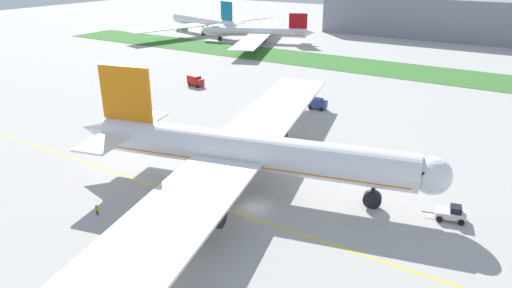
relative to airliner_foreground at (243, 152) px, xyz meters
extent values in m
plane|color=#ADAAA5|center=(5.10, -4.81, -6.32)|extent=(600.00, 600.00, 0.00)
cube|color=yellow|center=(5.10, -7.49, -6.32)|extent=(280.00, 0.36, 0.01)
cube|color=#38722D|center=(5.10, 97.11, -6.27)|extent=(320.00, 24.00, 0.10)
cylinder|color=white|center=(0.94, 0.22, 0.17)|extent=(51.55, 17.57, 5.77)
cube|color=orange|center=(0.94, 0.22, -0.84)|extent=(49.44, 16.65, 0.69)
sphere|color=white|center=(27.59, 6.57, 0.17)|extent=(5.48, 5.48, 5.48)
cone|color=white|center=(-26.70, -6.36, 0.60)|extent=(7.31, 6.24, 4.91)
cube|color=orange|center=(-20.15, -4.80, 7.67)|extent=(9.17, 2.71, 9.24)
cube|color=white|center=(-22.49, 0.58, 1.04)|extent=(7.66, 10.30, 0.40)
cube|color=white|center=(-19.82, -10.65, 1.04)|extent=(7.66, 10.30, 0.40)
cube|color=white|center=(-7.62, 25.03, -0.55)|extent=(21.81, 47.83, 0.46)
cube|color=white|center=(4.48, -25.78, -0.55)|extent=(21.81, 47.83, 0.46)
cylinder|color=#B7BABF|center=(-3.69, 15.22, -2.30)|extent=(6.07, 4.36, 3.17)
cylinder|color=black|center=(-1.03, 15.86, -2.30)|extent=(1.24, 3.35, 3.33)
cylinder|color=#B7BABF|center=(3.56, -15.25, -2.30)|extent=(6.07, 4.36, 3.17)
cylinder|color=black|center=(6.23, -14.62, -2.30)|extent=(1.24, 3.35, 3.33)
cylinder|color=black|center=(20.02, 4.77, -3.83)|extent=(0.60, 0.60, 2.24)
cylinder|color=black|center=(20.02, 4.77, -4.95)|extent=(2.95, 1.84, 2.74)
cylinder|color=black|center=(-3.78, 2.21, -3.83)|extent=(0.60, 0.60, 2.24)
cylinder|color=black|center=(-3.78, 2.21, -4.95)|extent=(2.95, 1.84, 2.74)
cylinder|color=black|center=(-2.38, -3.68, -3.83)|extent=(0.60, 0.60, 2.24)
cylinder|color=black|center=(-2.38, -3.68, -4.95)|extent=(2.95, 1.84, 2.74)
cube|color=black|center=(26.75, 6.37, 0.89)|extent=(2.97, 4.68, 1.04)
sphere|color=black|center=(-18.80, -1.57, 0.69)|extent=(0.40, 0.40, 0.40)
sphere|color=black|center=(-15.33, -0.74, 0.69)|extent=(0.40, 0.40, 0.40)
sphere|color=black|center=(-11.86, 0.08, 0.69)|extent=(0.40, 0.40, 0.40)
sphere|color=black|center=(-8.39, 0.91, 0.69)|extent=(0.40, 0.40, 0.40)
sphere|color=black|center=(-4.92, 1.74, 0.69)|extent=(0.40, 0.40, 0.40)
sphere|color=black|center=(-1.45, 2.56, 0.69)|extent=(0.40, 0.40, 0.40)
sphere|color=black|center=(2.02, 3.39, 0.69)|extent=(0.40, 0.40, 0.40)
sphere|color=black|center=(5.49, 4.21, 0.69)|extent=(0.40, 0.40, 0.40)
sphere|color=black|center=(8.96, 5.04, 0.69)|extent=(0.40, 0.40, 0.40)
sphere|color=black|center=(12.43, 5.87, 0.69)|extent=(0.40, 0.40, 0.40)
sphere|color=black|center=(15.90, 6.69, 0.69)|extent=(0.40, 0.40, 0.40)
sphere|color=black|center=(19.37, 7.52, 0.69)|extent=(0.40, 0.40, 0.40)
cube|color=white|center=(30.71, 7.31, -5.42)|extent=(4.52, 3.16, 0.91)
cube|color=black|center=(31.30, 7.45, -4.51)|extent=(1.84, 2.02, 0.90)
cylinder|color=black|center=(27.83, 6.63, -5.72)|extent=(1.78, 0.53, 0.12)
cylinder|color=black|center=(29.57, 5.88, -5.87)|extent=(0.96, 0.55, 0.90)
cylinder|color=black|center=(29.05, 8.08, -5.87)|extent=(0.96, 0.55, 0.90)
cylinder|color=black|center=(32.36, 6.54, -5.87)|extent=(0.96, 0.55, 0.90)
cylinder|color=black|center=(31.84, 8.75, -5.87)|extent=(0.96, 0.55, 0.90)
cylinder|color=black|center=(-8.76, -13.99, -5.92)|extent=(0.12, 0.12, 0.80)
cylinder|color=orange|center=(-8.71, -14.12, -5.27)|extent=(0.09, 0.09, 0.51)
cylinder|color=black|center=(-8.83, -13.82, -5.92)|extent=(0.12, 0.12, 0.80)
cylinder|color=orange|center=(-8.88, -13.69, -5.27)|extent=(0.09, 0.09, 0.51)
cube|color=orange|center=(-8.80, -13.90, -5.24)|extent=(0.37, 0.48, 0.56)
sphere|color=brown|center=(-8.80, -13.90, -4.84)|extent=(0.22, 0.22, 0.22)
cylinder|color=black|center=(-13.36, -18.74, -5.89)|extent=(0.13, 0.13, 0.86)
cylinder|color=orange|center=(-13.50, -18.78, -5.18)|extent=(0.10, 0.10, 0.55)
cylinder|color=black|center=(-13.16, -18.69, -5.89)|extent=(0.13, 0.13, 0.86)
cylinder|color=orange|center=(-13.02, -18.64, -5.18)|extent=(0.10, 0.10, 0.55)
cube|color=orange|center=(-13.26, -18.71, -5.15)|extent=(0.51, 0.37, 0.61)
sphere|color=tan|center=(-13.26, -18.71, -4.72)|extent=(0.23, 0.23, 0.23)
cylinder|color=black|center=(1.57, -18.38, -5.92)|extent=(0.12, 0.12, 0.81)
cylinder|color=#BFE519|center=(1.46, -18.29, -5.26)|extent=(0.09, 0.09, 0.51)
cylinder|color=black|center=(1.72, -18.49, -5.92)|extent=(0.12, 0.12, 0.81)
cylinder|color=#BFE519|center=(1.83, -18.58, -5.26)|extent=(0.09, 0.09, 0.51)
cube|color=#BFE519|center=(1.65, -18.44, -5.23)|extent=(0.48, 0.44, 0.57)
sphere|color=tan|center=(1.65, -18.44, -4.82)|extent=(0.22, 0.22, 0.22)
cube|color=#B21E19|center=(-47.36, 45.61, -4.57)|extent=(4.06, 2.69, 2.60)
cube|color=#B21E19|center=(-44.95, 45.29, -4.95)|extent=(1.74, 2.30, 1.86)
cube|color=#263347|center=(-44.27, 45.20, -4.57)|extent=(0.32, 1.85, 0.82)
cylinder|color=black|center=(-44.81, 46.38, -5.87)|extent=(0.93, 0.42, 0.90)
cylinder|color=black|center=(-45.09, 44.19, -5.87)|extent=(0.93, 0.42, 0.90)
cylinder|color=black|center=(-48.16, 46.83, -5.87)|extent=(0.93, 0.42, 0.90)
cylinder|color=black|center=(-48.45, 44.63, -5.87)|extent=(0.93, 0.42, 0.90)
cube|color=#33478C|center=(-7.79, 44.29, -4.74)|extent=(3.45, 2.18, 2.26)
cube|color=#33478C|center=(-5.61, 44.33, -4.96)|extent=(1.37, 2.06, 1.82)
cube|color=#263347|center=(-4.99, 44.34, -4.60)|extent=(0.11, 1.78, 0.80)
cylinder|color=black|center=(-5.63, 45.39, -5.87)|extent=(0.91, 0.32, 0.90)
cylinder|color=black|center=(-5.59, 43.27, -5.87)|extent=(0.91, 0.32, 0.90)
cylinder|color=black|center=(-8.66, 45.34, -5.87)|extent=(0.91, 0.32, 0.90)
cylinder|color=black|center=(-8.62, 43.22, -5.87)|extent=(0.91, 0.32, 0.90)
cylinder|color=white|center=(-105.30, 124.56, -0.58)|extent=(42.33, 16.14, 5.11)
cube|color=#0C6B9E|center=(-105.30, 124.56, -1.47)|extent=(40.58, 15.30, 0.61)
sphere|color=white|center=(-127.14, 130.54, -0.58)|extent=(4.85, 4.85, 4.85)
cone|color=white|center=(-82.59, 118.35, -0.20)|extent=(6.56, 5.67, 4.34)
cube|color=#0C6B9E|center=(-88.08, 119.85, 6.06)|extent=(7.51, 2.51, 8.17)
cube|color=white|center=(-88.61, 114.70, 0.19)|extent=(6.66, 9.11, 0.36)
cube|color=white|center=(-85.92, 124.55, 0.19)|extent=(6.66, 9.11, 0.36)
cube|color=white|center=(-108.97, 103.10, -1.22)|extent=(19.11, 39.35, 0.41)
cube|color=white|center=(-97.52, 144.90, -1.22)|extent=(19.11, 39.35, 0.41)
cylinder|color=#B7BABF|center=(-107.93, 111.73, -2.76)|extent=(5.42, 3.99, 2.81)
cylinder|color=black|center=(-110.27, 112.37, -2.76)|extent=(1.18, 2.95, 2.95)
cylinder|color=#B7BABF|center=(-101.03, 136.94, -2.76)|extent=(5.42, 3.99, 2.81)
cylinder|color=black|center=(-103.36, 137.58, -2.76)|extent=(1.18, 2.95, 2.95)
cylinder|color=black|center=(-120.87, 128.82, -4.12)|extent=(0.53, 0.53, 1.98)
cylinder|color=black|center=(-120.87, 128.82, -5.11)|extent=(2.63, 1.69, 2.43)
cylinder|color=black|center=(-102.73, 121.08, -4.12)|extent=(0.53, 0.53, 1.98)
cylinder|color=black|center=(-102.73, 121.08, -5.11)|extent=(2.63, 1.69, 2.43)
cylinder|color=black|center=(-101.31, 126.25, -4.12)|extent=(0.53, 0.53, 1.98)
cylinder|color=black|center=(-101.31, 126.25, -5.11)|extent=(2.63, 1.69, 2.43)
cylinder|color=white|center=(-71.26, 118.49, -1.87)|extent=(42.31, 19.32, 3.96)
cube|color=#B20C14|center=(-71.26, 118.49, -2.56)|extent=(40.56, 18.40, 0.47)
sphere|color=white|center=(-92.72, 110.29, -1.87)|extent=(3.76, 3.76, 3.76)
cone|color=white|center=(-49.15, 126.93, -1.58)|extent=(5.27, 4.69, 3.36)
cube|color=#B20C14|center=(-54.08, 125.05, 3.27)|extent=(7.50, 3.18, 6.33)
cube|color=white|center=(-51.85, 121.66, -1.28)|extent=(6.76, 7.63, 0.28)
cube|color=white|center=(-54.68, 129.06, -1.28)|extent=(6.76, 7.63, 0.28)
cube|color=white|center=(-61.48, 99.02, -2.37)|extent=(23.06, 40.24, 0.32)
cube|color=white|center=(-76.95, 139.52, -2.37)|extent=(23.06, 40.24, 0.32)
cylinder|color=#B7BABF|center=(-65.87, 106.83, -3.56)|extent=(4.29, 3.37, 2.18)
cylinder|color=black|center=(-67.62, 106.16, -3.56)|extent=(1.12, 2.25, 2.28)
cylinder|color=#B7BABF|center=(-75.01, 130.77, -3.56)|extent=(4.29, 3.37, 2.18)
cylinder|color=black|center=(-76.77, 130.10, -3.56)|extent=(1.12, 2.25, 2.28)
cylinder|color=black|center=(-86.80, 112.55, -4.62)|extent=(0.41, 0.41, 1.53)
cylinder|color=black|center=(-86.80, 112.55, -5.38)|extent=(2.06, 1.46, 1.88)
cylinder|color=black|center=(-67.24, 117.80, -4.62)|extent=(0.41, 0.41, 1.53)
cylinder|color=black|center=(-67.24, 117.80, -5.38)|extent=(2.06, 1.46, 1.88)
cylinder|color=black|center=(-68.73, 121.68, -4.62)|extent=(0.41, 0.41, 1.53)
cylinder|color=black|center=(-68.73, 121.68, -5.38)|extent=(2.06, 1.46, 1.88)
cube|color=gray|center=(11.12, 171.50, 2.68)|extent=(139.74, 20.00, 18.00)
camera|label=1|loc=(36.89, -55.34, 28.64)|focal=31.92mm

